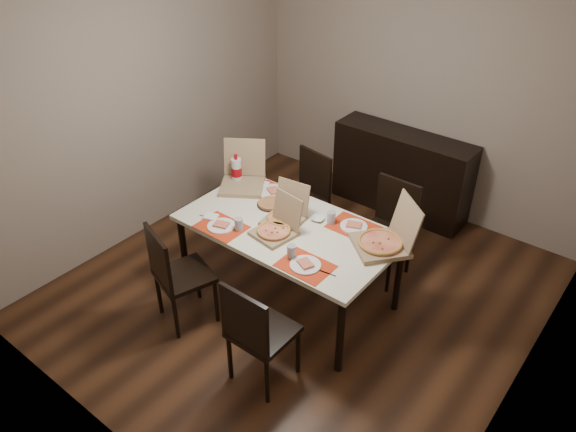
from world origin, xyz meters
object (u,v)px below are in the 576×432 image
object	(u,v)px
sideboard	(401,172)
chair_far_left	(306,194)
dining_table	(288,233)
chair_near_left	(175,273)
pizza_box_center	(277,228)
chair_far_right	(389,225)
chair_near_right	(256,331)
dip_bowl	(318,219)
soda_bottle	(237,171)

from	to	relation	value
sideboard	chair_far_left	distance (m)	1.18
sideboard	dining_table	xyz separation A→B (m)	(-0.05, -1.91, 0.23)
dining_table	chair_near_left	world-z (taller)	chair_near_left
dining_table	pizza_box_center	size ratio (longest dim) A/B	4.72
dining_table	pizza_box_center	distance (m)	0.18
chair_far_left	chair_far_right	bearing A→B (deg)	1.16
dining_table	chair_near_left	xyz separation A→B (m)	(-0.52, -0.81, -0.17)
chair_near_right	dip_bowl	bearing A→B (deg)	104.11
chair_near_left	pizza_box_center	distance (m)	0.89
chair_near_right	chair_near_left	bearing A→B (deg)	174.62
sideboard	chair_near_left	distance (m)	2.78
dining_table	dip_bowl	bearing A→B (deg)	57.58
dip_bowl	chair_near_left	bearing A→B (deg)	-122.50
chair_far_right	chair_near_right	bearing A→B (deg)	-92.31
dining_table	soda_bottle	distance (m)	0.89
chair_far_right	sideboard	bearing A→B (deg)	112.92
chair_far_right	dip_bowl	size ratio (longest dim) A/B	8.47
chair_near_right	pizza_box_center	xyz separation A→B (m)	(-0.43, 0.76, 0.29)
dining_table	chair_near_right	world-z (taller)	chair_near_right
dip_bowl	dining_table	bearing A→B (deg)	-122.42
sideboard	soda_bottle	xyz separation A→B (m)	(-0.88, -1.63, 0.42)
chair_far_left	sideboard	bearing A→B (deg)	66.05
dining_table	pizza_box_center	world-z (taller)	pizza_box_center
pizza_box_center	dip_bowl	distance (m)	0.40
chair_far_right	pizza_box_center	bearing A→B (deg)	-116.76
chair_near_left	dining_table	bearing A→B (deg)	57.48
dining_table	chair_far_right	bearing A→B (deg)	59.87
sideboard	soda_bottle	bearing A→B (deg)	-118.19
chair_far_left	dining_table	bearing A→B (deg)	-62.87
chair_near_right	chair_far_left	xyz separation A→B (m)	(-0.85, 1.74, 0.00)
dip_bowl	soda_bottle	size ratio (longest dim) A/B	0.38
dining_table	chair_far_left	size ratio (longest dim) A/B	1.94
dining_table	chair_far_left	xyz separation A→B (m)	(-0.43, 0.84, -0.17)
chair_far_left	dip_bowl	bearing A→B (deg)	-46.98
chair_near_right	chair_far_left	bearing A→B (deg)	116.17
soda_bottle	chair_near_right	bearing A→B (deg)	-43.28
dining_table	sideboard	bearing A→B (deg)	88.53
chair_far_left	pizza_box_center	size ratio (longest dim) A/B	2.44
chair_near_right	dining_table	bearing A→B (deg)	115.26
chair_near_right	soda_bottle	bearing A→B (deg)	136.72
sideboard	chair_far_left	xyz separation A→B (m)	(-0.48, -1.08, 0.06)
chair_far_left	chair_near_right	bearing A→B (deg)	-63.83
dining_table	chair_far_left	distance (m)	0.95
dining_table	dip_bowl	xyz separation A→B (m)	(0.14, 0.22, 0.08)
chair_near_right	soda_bottle	distance (m)	1.76
chair_far_left	chair_near_left	bearing A→B (deg)	-93.11
chair_far_left	chair_far_right	world-z (taller)	same
chair_near_left	dip_bowl	distance (m)	1.25
chair_near_left	chair_far_right	bearing A→B (deg)	58.69
chair_near_right	pizza_box_center	size ratio (longest dim) A/B	2.44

